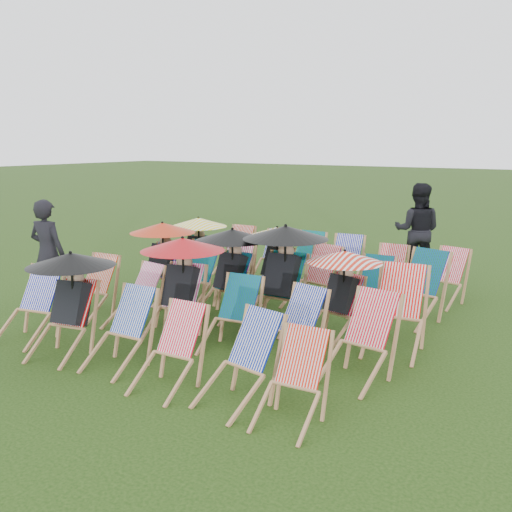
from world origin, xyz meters
The scene contains 33 objects.
ground centered at (0.00, 0.00, 0.00)m, with size 100.00×100.00×0.00m, color black.
deckchair_0 centered at (-2.00, -2.19, 0.45)m, with size 0.76×0.94×0.91m.
deckchair_1 centered at (-1.16, -2.27, 0.65)m, with size 1.04×1.13×1.23m.
deckchair_2 centered at (-0.35, -2.20, 0.43)m, with size 0.61×0.83×0.87m.
deckchair_3 centered at (0.50, -2.33, 0.42)m, with size 0.60×0.80×0.84m.
deckchair_4 centered at (1.31, -2.23, 0.44)m, with size 0.71×0.89×0.88m.
deckchair_5 centered at (1.93, -2.28, 0.41)m, with size 0.59×0.78×0.81m.
deckchair_6 centered at (-2.12, -1.09, 0.43)m, with size 0.66×0.85×0.87m.
deckchair_7 centered at (-1.24, -1.08, 0.42)m, with size 0.66×0.84×0.84m.
deckchair_8 centered at (-0.49, -1.05, 0.68)m, with size 1.09×1.19×1.30m.
deckchair_9 centered at (0.38, -1.06, 0.43)m, with size 0.65×0.85×0.87m.
deckchair_10 centered at (1.24, -1.10, 0.43)m, with size 0.71×0.89×0.87m.
deckchair_11 centered at (2.07, -1.06, 0.46)m, with size 0.71×0.91×0.92m.
deckchair_12 centered at (-1.94, 0.17, 0.65)m, with size 1.05×1.10×1.24m.
deckchair_13 centered at (-1.20, 0.11, 0.49)m, with size 0.67×0.92×0.98m.
deckchair_14 centered at (-0.49, 0.05, 0.67)m, with size 1.08×1.13×1.28m.
deckchair_15 centered at (0.40, 0.04, 0.74)m, with size 1.17×1.24×1.39m.
deckchair_16 centered at (1.29, 0.02, 0.61)m, with size 0.97×1.03×1.15m.
deckchair_17 centered at (2.09, -0.01, 0.51)m, with size 0.79×1.01×1.01m.
deckchair_18 centered at (-2.05, 1.23, 0.63)m, with size 1.01×1.09×1.19m.
deckchair_19 centered at (-1.16, 1.16, 0.46)m, with size 0.76×0.94×0.91m.
deckchair_20 centered at (-0.43, 1.21, 0.61)m, with size 0.98×1.05×1.17m.
deckchair_21 centered at (0.35, 1.12, 0.46)m, with size 0.76×0.95×0.93m.
deckchair_22 centered at (1.29, 1.23, 0.42)m, with size 0.63×0.82×0.84m.
deckchair_23 centered at (1.91, 1.27, 0.49)m, with size 0.83×1.02×0.99m.
deckchair_24 centered at (-2.02, 2.41, 0.44)m, with size 0.66×0.86×0.88m.
deckchair_25 centered at (-1.15, 2.39, 0.44)m, with size 0.67×0.87×0.88m.
deckchair_26 centered at (-0.46, 2.32, 0.46)m, with size 0.61×0.85×0.91m.
deckchair_27 centered at (0.29, 2.39, 0.45)m, with size 0.71×0.91×0.91m.
deckchair_28 centered at (1.13, 2.29, 0.42)m, with size 0.61×0.81×0.83m.
deckchair_29 centered at (2.00, 2.41, 0.43)m, with size 0.69×0.87×0.86m.
person_left centered at (-3.13, -1.02, 0.83)m, with size 0.60×0.40×1.66m, color black.
person_rear centered at (1.06, 3.96, 0.88)m, with size 0.86×0.67×1.77m, color black.
Camera 1 is at (4.29, -6.48, 2.52)m, focal length 40.00 mm.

